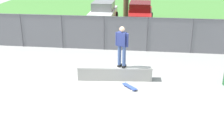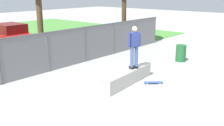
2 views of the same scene
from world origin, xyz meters
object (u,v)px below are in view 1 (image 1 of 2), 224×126
Objects in this scene: concrete_ledge at (115,73)px; car_red at (140,13)px; skateboard at (130,86)px; skateboarder at (122,45)px; car_white at (103,12)px.

concrete_ledge is 10.76m from car_red.
skateboard is 0.17× the size of car_red.
skateboarder is 0.43× the size of car_white.
car_white and car_red have the same top height.
skateboard is (0.41, -0.75, -1.56)m from skateboarder.
skateboarder is 11.05m from car_white.
skateboarder is 1.78m from skateboard.
car_red is (2.89, 0.04, 0.00)m from car_white.
car_white is 1.00× the size of car_red.
skateboarder reaches higher than car_red.
car_red is (0.04, 11.54, 0.77)m from skateboard.
skateboard is 0.17× the size of car_white.
car_white is (-2.43, 10.75, -0.80)m from skateboarder.
skateboard is (0.71, -0.82, -0.24)m from concrete_ledge.
concrete_ledge is 10.91m from car_white.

